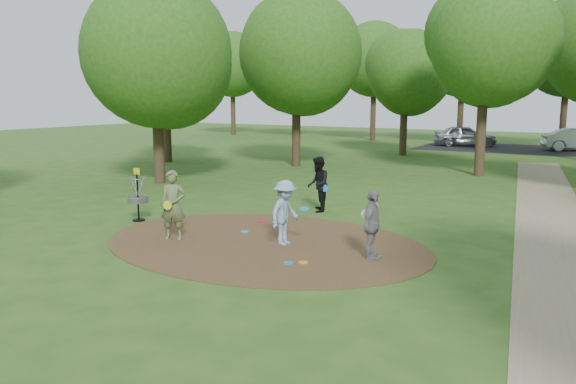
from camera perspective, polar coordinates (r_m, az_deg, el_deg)
The scene contains 15 objects.
ground at distance 13.87m, azimuth -2.52°, elevation -5.21°, with size 100.00×100.00×0.00m, color #2D5119.
dirt_clearing at distance 13.87m, azimuth -2.52°, elevation -5.17°, with size 8.40×8.40×0.02m, color #47301C.
footpath at distance 13.74m, azimuth 26.12°, elevation -6.33°, with size 2.00×40.00×0.01m, color #8C7A5B.
parking_lot at distance 41.74m, azimuth 23.01°, elevation 4.02°, with size 14.00×8.00×0.01m, color black.
player_observer_with_disc at distance 14.30m, azimuth -11.59°, elevation -1.33°, with size 0.76×0.66×1.76m.
player_throwing_with_disc at distance 13.56m, azimuth -0.31°, elevation -2.10°, with size 0.98×1.06×1.58m.
player_walking_with_disc at distance 17.48m, azimuth 3.05°, elevation 0.78°, with size 0.95×1.04×1.72m.
player_waiting_with_disc at distance 12.43m, azimuth 8.54°, elevation -3.33°, with size 0.51×0.95×1.57m.
disc_ground_cyan at distance 14.92m, azimuth -4.42°, elevation -4.05°, with size 0.22×0.22×0.02m, color #19A8CE.
disc_ground_blue at distance 12.16m, azimuth 0.03°, elevation -7.21°, with size 0.22×0.22×0.02m, color #0C82D4.
disc_ground_red at distance 16.10m, azimuth -2.72°, elevation -3.01°, with size 0.22×0.22×0.02m, color red.
car_left at distance 42.96m, azimuth 17.53°, elevation 5.48°, with size 1.78×4.42×1.51m, color #94989B.
disc_ground_orange at distance 12.20m, azimuth 1.57°, elevation -7.15°, with size 0.22×0.22×0.02m, color orange.
disc_golf_basket at distance 16.72m, azimuth -15.04°, elevation 0.10°, with size 0.63×0.63×1.54m.
tree_ring at distance 20.89m, azimuth 15.74°, elevation 13.93°, with size 36.85×45.76×9.24m.
Camera 1 is at (7.29, -11.25, 3.56)m, focal length 35.00 mm.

